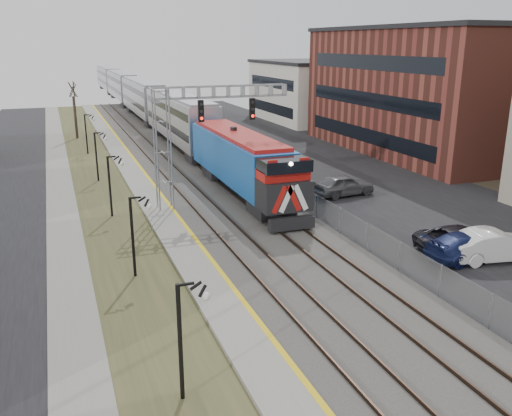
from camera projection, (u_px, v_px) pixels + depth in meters
sidewalk at (60, 194)px, 40.29m from camera, size 2.00×120.00×0.08m
grass_median at (102, 190)px, 41.30m from camera, size 4.00×120.00×0.06m
platform at (142, 185)px, 42.28m from camera, size 2.00×120.00×0.24m
ballast_bed at (203, 180)px, 43.95m from camera, size 8.00×120.00×0.20m
parking_lot at (334, 170)px, 47.99m from camera, size 16.00×120.00×0.04m
platform_edge at (153, 183)px, 42.53m from camera, size 0.24×120.00×0.01m
track_near at (179, 180)px, 43.23m from camera, size 1.58×120.00×0.15m
track_far at (221, 177)px, 44.41m from camera, size 1.58×120.00×0.15m
train at (139, 97)px, 81.01m from camera, size 3.00×108.65×5.33m
signal_gantry at (188, 127)px, 35.14m from camera, size 9.00×1.07×8.15m
lampposts at (132, 236)px, 25.75m from camera, size 0.14×62.14×4.00m
fence at (252, 168)px, 45.15m from camera, size 0.04×120.00×1.60m
buildings_east at (500, 96)px, 47.41m from camera, size 16.00×76.00×15.00m
car_lot_b at (495, 246)px, 27.78m from camera, size 5.15×2.55×1.62m
car_lot_c at (464, 241)px, 28.81m from camera, size 5.50×3.18×1.44m
car_lot_d at (470, 247)px, 27.92m from camera, size 5.01×2.12×1.44m
car_lot_e at (344, 185)px, 39.65m from camera, size 4.79×2.28×1.58m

